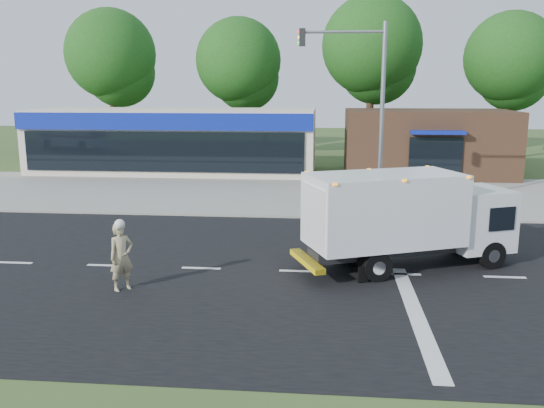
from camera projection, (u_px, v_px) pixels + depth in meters
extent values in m
plane|color=#385123|center=(299.00, 272.00, 17.31)|extent=(120.00, 120.00, 0.00)
cube|color=black|center=(299.00, 271.00, 17.31)|extent=(60.00, 14.00, 0.02)
cube|color=gray|center=(308.00, 211.00, 25.29)|extent=(60.00, 2.40, 0.12)
cube|color=gray|center=(311.00, 189.00, 30.96)|extent=(60.00, 9.00, 0.02)
cube|color=silver|center=(14.00, 263.00, 18.12)|extent=(1.20, 0.15, 0.01)
cube|color=silver|center=(106.00, 265.00, 17.85)|extent=(1.20, 0.15, 0.01)
cube|color=silver|center=(201.00, 268.00, 17.58)|extent=(1.20, 0.15, 0.01)
cube|color=silver|center=(299.00, 271.00, 17.30)|extent=(1.20, 0.15, 0.01)
cube|color=silver|center=(400.00, 274.00, 17.03)|extent=(1.20, 0.15, 0.01)
cube|color=silver|center=(505.00, 277.00, 16.76)|extent=(1.20, 0.15, 0.01)
cube|color=silver|center=(416.00, 313.00, 14.11)|extent=(0.40, 7.00, 0.01)
cube|color=black|center=(383.00, 250.00, 17.35)|extent=(4.51, 2.53, 0.31)
cube|color=silver|center=(475.00, 218.00, 18.10)|extent=(2.40, 2.47, 1.89)
cube|color=black|center=(498.00, 211.00, 18.31)|extent=(0.77, 1.63, 0.81)
cube|color=white|center=(384.00, 209.00, 17.09)|extent=(4.98, 3.70, 2.11)
cube|color=silver|center=(313.00, 215.00, 16.46)|extent=(0.73, 1.69, 1.71)
cube|color=yellow|center=(307.00, 261.00, 16.69)|extent=(1.11, 2.12, 0.16)
cube|color=orange|center=(386.00, 175.00, 16.88)|extent=(4.83, 3.66, 0.07)
cylinder|color=black|center=(458.00, 241.00, 19.11)|extent=(0.90, 0.58, 0.86)
cylinder|color=black|center=(491.00, 255.00, 17.51)|extent=(0.90, 0.58, 0.86)
cylinder|color=black|center=(351.00, 250.00, 18.05)|extent=(0.90, 0.58, 0.86)
cylinder|color=black|center=(377.00, 267.00, 16.37)|extent=(0.90, 0.58, 0.86)
imported|color=tan|center=(121.00, 257.00, 15.59)|extent=(0.80, 0.81, 1.88)
sphere|color=white|center=(120.00, 224.00, 15.40)|extent=(0.28, 0.28, 0.28)
cube|color=beige|center=(175.00, 140.00, 37.22)|extent=(18.00, 6.00, 4.00)
cube|color=#0C1F97|center=(161.00, 121.00, 33.97)|extent=(18.00, 0.30, 1.00)
cube|color=black|center=(162.00, 152.00, 34.33)|extent=(17.00, 0.12, 2.40)
cube|color=#382316|center=(427.00, 143.00, 35.77)|extent=(10.00, 6.00, 4.00)
cube|color=#0C1F97|center=(437.00, 132.00, 32.56)|extent=(3.00, 1.20, 0.20)
cube|color=black|center=(435.00, 157.00, 32.89)|extent=(3.00, 0.12, 2.20)
cylinder|color=gray|center=(382.00, 122.00, 23.64)|extent=(0.18, 0.18, 8.00)
cylinder|color=gray|center=(342.00, 32.00, 23.06)|extent=(3.40, 0.12, 0.12)
cube|color=black|center=(302.00, 37.00, 23.25)|extent=(0.25, 0.25, 0.70)
cylinder|color=#332114|center=(114.00, 109.00, 45.32)|extent=(0.56, 0.56, 7.35)
sphere|color=#1C4D16|center=(111.00, 54.00, 44.47)|extent=(6.93, 6.93, 6.93)
sphere|color=#1C4D16|center=(120.00, 72.00, 45.19)|extent=(5.46, 5.46, 5.46)
cylinder|color=#332114|center=(239.00, 113.00, 44.46)|extent=(0.56, 0.56, 6.86)
sphere|color=#1C4D16|center=(238.00, 60.00, 43.67)|extent=(6.47, 6.47, 6.47)
sphere|color=#1C4D16|center=(246.00, 78.00, 44.37)|extent=(5.10, 5.10, 5.10)
cylinder|color=#332114|center=(370.00, 107.00, 43.45)|extent=(0.56, 0.56, 7.84)
sphere|color=#1C4D16|center=(372.00, 45.00, 42.54)|extent=(7.39, 7.39, 7.39)
sphere|color=#1C4D16|center=(377.00, 66.00, 43.28)|extent=(5.82, 5.82, 5.82)
cylinder|color=#332114|center=(506.00, 113.00, 42.62)|extent=(0.56, 0.56, 7.00)
sphere|color=#1C4D16|center=(510.00, 57.00, 41.81)|extent=(6.60, 6.60, 6.60)
sphere|color=#1C4D16|center=(514.00, 76.00, 42.52)|extent=(5.20, 5.20, 5.20)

